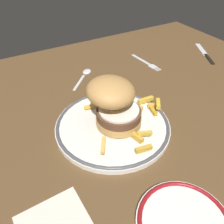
{
  "coord_description": "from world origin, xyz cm",
  "views": [
    {
      "loc": [
        -21.63,
        -35.09,
        37.76
      ],
      "look_at": [
        -1.23,
        0.34,
        4.6
      ],
      "focal_mm": 37.19,
      "sensor_mm": 36.0,
      "label": 1
    }
  ],
  "objects_px": {
    "knife": "(206,55)",
    "spoon": "(85,73)",
    "burger": "(114,102)",
    "dinner_plate": "(112,124)",
    "side_plate": "(184,224)",
    "fork": "(146,62)"
  },
  "relations": [
    {
      "from": "burger",
      "to": "fork",
      "type": "bearing_deg",
      "value": 40.71
    },
    {
      "from": "fork",
      "to": "spoon",
      "type": "distance_m",
      "value": 0.22
    },
    {
      "from": "burger",
      "to": "knife",
      "type": "relative_size",
      "value": 0.91
    },
    {
      "from": "knife",
      "to": "burger",
      "type": "bearing_deg",
      "value": -161.38
    },
    {
      "from": "burger",
      "to": "fork",
      "type": "xyz_separation_m",
      "value": [
        0.26,
        0.23,
        -0.07
      ]
    },
    {
      "from": "knife",
      "to": "spoon",
      "type": "distance_m",
      "value": 0.46
    },
    {
      "from": "fork",
      "to": "knife",
      "type": "height_order",
      "value": "knife"
    },
    {
      "from": "side_plate",
      "to": "dinner_plate",
      "type": "bearing_deg",
      "value": 85.95
    },
    {
      "from": "fork",
      "to": "knife",
      "type": "bearing_deg",
      "value": -14.97
    },
    {
      "from": "dinner_plate",
      "to": "spoon",
      "type": "distance_m",
      "value": 0.27
    },
    {
      "from": "dinner_plate",
      "to": "knife",
      "type": "bearing_deg",
      "value": 18.41
    },
    {
      "from": "burger",
      "to": "knife",
      "type": "height_order",
      "value": "burger"
    },
    {
      "from": "dinner_plate",
      "to": "spoon",
      "type": "height_order",
      "value": "dinner_plate"
    },
    {
      "from": "dinner_plate",
      "to": "side_plate",
      "type": "distance_m",
      "value": 0.26
    },
    {
      "from": "burger",
      "to": "side_plate",
      "type": "xyz_separation_m",
      "value": [
        -0.02,
        -0.26,
        -0.07
      ]
    },
    {
      "from": "spoon",
      "to": "side_plate",
      "type": "bearing_deg",
      "value": -97.61
    },
    {
      "from": "side_plate",
      "to": "burger",
      "type": "bearing_deg",
      "value": 85.06
    },
    {
      "from": "spoon",
      "to": "dinner_plate",
      "type": "bearing_deg",
      "value": -101.09
    },
    {
      "from": "burger",
      "to": "spoon",
      "type": "bearing_deg",
      "value": 79.78
    },
    {
      "from": "dinner_plate",
      "to": "side_plate",
      "type": "bearing_deg",
      "value": -94.05
    },
    {
      "from": "side_plate",
      "to": "fork",
      "type": "xyz_separation_m",
      "value": [
        0.29,
        0.49,
        -0.01
      ]
    },
    {
      "from": "burger",
      "to": "dinner_plate",
      "type": "bearing_deg",
      "value": 169.18
    }
  ]
}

